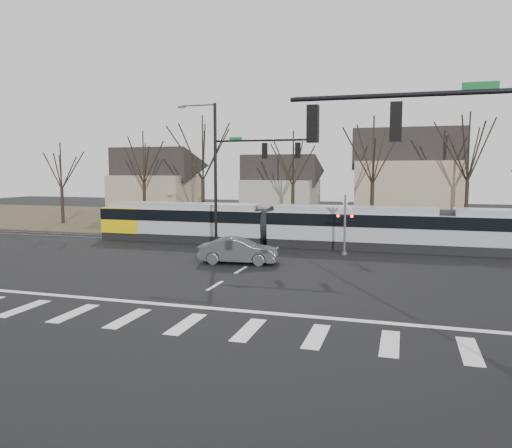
# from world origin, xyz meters

# --- Properties ---
(ground) EXTENTS (140.00, 140.00, 0.00)m
(ground) POSITION_xyz_m (0.00, 0.00, 0.00)
(ground) COLOR black
(grass_verge) EXTENTS (140.00, 28.00, 0.01)m
(grass_verge) POSITION_xyz_m (0.00, 32.00, 0.01)
(grass_verge) COLOR #38331E
(grass_verge) RESTS_ON ground
(crosswalk) EXTENTS (27.00, 2.60, 0.01)m
(crosswalk) POSITION_xyz_m (0.00, -4.00, 0.01)
(crosswalk) COLOR silver
(crosswalk) RESTS_ON ground
(stop_line) EXTENTS (28.00, 0.35, 0.01)m
(stop_line) POSITION_xyz_m (0.00, -1.80, 0.01)
(stop_line) COLOR silver
(stop_line) RESTS_ON ground
(lane_dashes) EXTENTS (0.18, 30.00, 0.01)m
(lane_dashes) POSITION_xyz_m (0.00, 16.00, 0.01)
(lane_dashes) COLOR silver
(lane_dashes) RESTS_ON ground
(rail_pair) EXTENTS (90.00, 1.52, 0.06)m
(rail_pair) POSITION_xyz_m (0.00, 15.80, 0.03)
(rail_pair) COLOR #59595E
(rail_pair) RESTS_ON ground
(tram) EXTENTS (39.55, 2.94, 3.00)m
(tram) POSITION_xyz_m (5.13, 16.00, 1.63)
(tram) COLOR gray
(tram) RESTS_ON ground
(sedan) EXTENTS (2.87, 5.13, 1.55)m
(sedan) POSITION_xyz_m (-0.77, 7.87, 0.77)
(sedan) COLOR #3E4144
(sedan) RESTS_ON ground
(signal_pole_near_right) EXTENTS (6.72, 0.44, 8.00)m
(signal_pole_near_right) POSITION_xyz_m (10.11, -6.00, 5.17)
(signal_pole_near_right) COLOR black
(signal_pole_near_right) RESTS_ON ground
(signal_pole_far) EXTENTS (9.28, 0.44, 10.20)m
(signal_pole_far) POSITION_xyz_m (-2.41, 12.50, 5.70)
(signal_pole_far) COLOR black
(signal_pole_far) RESTS_ON ground
(rail_crossing_signal) EXTENTS (1.08, 0.36, 4.00)m
(rail_crossing_signal) POSITION_xyz_m (5.00, 12.79, 1.89)
(rail_crossing_signal) COLOR #59595B
(rail_crossing_signal) RESTS_ON ground
(tree_row) EXTENTS (59.20, 7.20, 10.00)m
(tree_row) POSITION_xyz_m (2.00, 26.00, 5.00)
(tree_row) COLOR black
(tree_row) RESTS_ON ground
(house_a) EXTENTS (9.72, 8.64, 8.60)m
(house_a) POSITION_xyz_m (-20.00, 34.00, 4.46)
(house_a) COLOR gray
(house_a) RESTS_ON ground
(house_b) EXTENTS (8.64, 7.56, 7.65)m
(house_b) POSITION_xyz_m (-5.00, 36.00, 3.97)
(house_b) COLOR gray
(house_b) RESTS_ON ground
(house_c) EXTENTS (10.80, 8.64, 10.10)m
(house_c) POSITION_xyz_m (9.00, 33.00, 5.23)
(house_c) COLOR gray
(house_c) RESTS_ON ground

